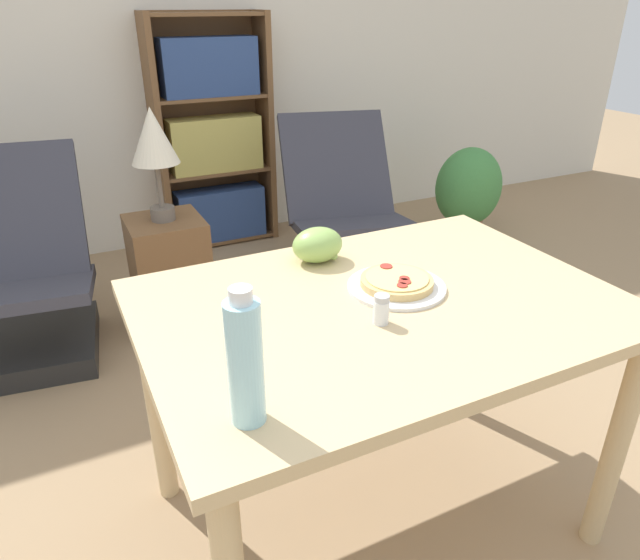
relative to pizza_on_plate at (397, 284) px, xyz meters
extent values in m
plane|color=#9E7F5B|center=(-0.13, -0.11, -0.77)|extent=(14.00, 14.00, 0.00)
cube|color=silver|center=(-0.13, 2.52, 0.53)|extent=(8.00, 0.05, 2.60)
cube|color=#D1B27F|center=(-0.07, -0.04, -0.03)|extent=(1.21, 0.85, 0.03)
cylinder|color=#D1B27F|center=(0.48, -0.41, -0.41)|extent=(0.06, 0.06, 0.72)
cylinder|color=#D1B27F|center=(-0.62, 0.32, -0.41)|extent=(0.06, 0.06, 0.72)
cylinder|color=#D1B27F|center=(0.48, 0.32, -0.41)|extent=(0.06, 0.06, 0.72)
cylinder|color=white|center=(0.00, 0.00, -0.01)|extent=(0.26, 0.26, 0.01)
cylinder|color=#DBB26B|center=(0.00, 0.00, 0.01)|extent=(0.19, 0.19, 0.02)
cylinder|color=#EACC7A|center=(0.00, 0.00, 0.02)|extent=(0.17, 0.17, 0.00)
cylinder|color=#A83328|center=(0.01, -0.02, 0.02)|extent=(0.03, 0.03, 0.00)
cylinder|color=#A83328|center=(0.00, -0.03, 0.02)|extent=(0.03, 0.03, 0.00)
cylinder|color=#A83328|center=(0.01, 0.07, 0.02)|extent=(0.03, 0.03, 0.00)
cylinder|color=#A83328|center=(-0.02, -0.05, 0.02)|extent=(0.03, 0.03, 0.00)
ellipsoid|color=#93BC5B|center=(-0.11, 0.25, 0.04)|extent=(0.15, 0.12, 0.10)
sphere|color=#93BC5B|center=(-0.17, 0.26, 0.03)|extent=(0.03, 0.03, 0.03)
sphere|color=#93BC5B|center=(-0.08, 0.27, 0.03)|extent=(0.02, 0.02, 0.02)
sphere|color=#93BC5B|center=(-0.13, 0.25, 0.04)|extent=(0.03, 0.03, 0.03)
sphere|color=#93BC5B|center=(-0.14, 0.29, 0.05)|extent=(0.02, 0.02, 0.02)
sphere|color=#93BC5B|center=(-0.07, 0.22, 0.04)|extent=(0.02, 0.02, 0.02)
sphere|color=#93BC5B|center=(-0.10, 0.22, 0.04)|extent=(0.03, 0.03, 0.03)
sphere|color=#93BC5B|center=(-0.15, 0.30, 0.02)|extent=(0.03, 0.03, 0.03)
sphere|color=#93BC5B|center=(-0.07, 0.23, 0.00)|extent=(0.02, 0.02, 0.02)
sphere|color=#93BC5B|center=(-0.05, 0.26, 0.04)|extent=(0.03, 0.03, 0.03)
cylinder|color=#A3DBEA|center=(-0.53, -0.33, 0.11)|extent=(0.06, 0.06, 0.24)
cylinder|color=white|center=(-0.53, -0.33, 0.24)|extent=(0.04, 0.04, 0.03)
cylinder|color=white|center=(-0.13, -0.14, 0.02)|extent=(0.04, 0.04, 0.06)
cylinder|color=#B7B7BC|center=(-0.13, -0.14, 0.05)|extent=(0.04, 0.04, 0.01)
cube|color=black|center=(-0.99, 1.39, -0.72)|extent=(0.62, 0.62, 0.10)
cube|color=#383842|center=(-0.99, 1.31, -0.41)|extent=(0.66, 0.57, 0.14)
cube|color=#383842|center=(-0.96, 1.61, -0.17)|extent=(0.65, 0.48, 0.55)
cube|color=black|center=(0.64, 1.47, -0.72)|extent=(0.67, 0.67, 0.10)
cube|color=#383842|center=(0.64, 1.39, -0.41)|extent=(0.71, 0.64, 0.14)
cube|color=#383842|center=(0.70, 1.69, -0.17)|extent=(0.68, 0.55, 0.55)
cube|color=brown|center=(-0.14, 2.37, -0.07)|extent=(0.04, 0.25, 1.40)
cube|color=brown|center=(0.54, 2.37, -0.07)|extent=(0.04, 0.25, 1.40)
cube|color=brown|center=(0.20, 2.49, -0.07)|extent=(0.72, 0.01, 1.40)
cube|color=brown|center=(0.20, 2.37, -0.75)|extent=(0.65, 0.24, 0.02)
cube|color=navy|center=(0.20, 2.35, -0.58)|extent=(0.56, 0.18, 0.33)
cube|color=brown|center=(0.20, 2.37, -0.30)|extent=(0.65, 0.24, 0.02)
cube|color=#CCBC5B|center=(0.20, 2.35, -0.13)|extent=(0.56, 0.18, 0.33)
cube|color=brown|center=(0.20, 2.37, 0.15)|extent=(0.65, 0.24, 0.02)
cube|color=navy|center=(0.20, 2.35, 0.33)|extent=(0.56, 0.18, 0.33)
cube|color=brown|center=(0.20, 2.37, 0.61)|extent=(0.65, 0.24, 0.02)
cube|color=brown|center=(-0.34, 1.41, -0.50)|extent=(0.34, 0.34, 0.54)
cylinder|color=#665B51|center=(-0.34, 1.41, -0.20)|extent=(0.11, 0.11, 0.06)
cylinder|color=#665B51|center=(-0.34, 1.41, -0.07)|extent=(0.02, 0.02, 0.20)
cone|color=beige|center=(-0.34, 1.41, 0.15)|extent=(0.21, 0.21, 0.24)
cylinder|color=#8E5B42|center=(1.69, 1.70, -0.69)|extent=(0.24, 0.24, 0.16)
ellipsoid|color=#428442|center=(1.69, 1.70, -0.43)|extent=(0.45, 0.39, 0.52)
camera|label=1|loc=(-0.78, -1.12, 0.68)|focal=32.00mm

